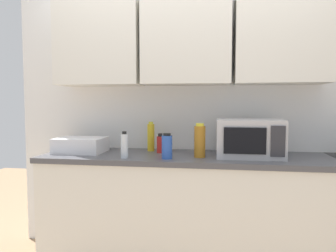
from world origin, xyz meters
name	(u,v)px	position (x,y,z in m)	size (l,w,h in m)	color
wall_back_with_cabinets	(188,71)	(0.00, -0.07, 1.57)	(3.08, 0.38, 2.60)	white
counter_run	(184,211)	(0.00, -0.30, 0.45)	(2.21, 0.63, 0.90)	white
microwave	(249,138)	(0.49, -0.31, 1.04)	(0.48, 0.37, 0.28)	#B7B7BC
dish_rack	(81,145)	(-0.85, -0.30, 0.96)	(0.38, 0.30, 0.12)	silver
bottle_clear_tall	(124,146)	(-0.42, -0.51, 0.99)	(0.05, 0.05, 0.20)	silver
bottle_amber_vinegar	(200,141)	(0.12, -0.39, 1.02)	(0.08, 0.08, 0.25)	#AD701E
bottle_red_sauce	(160,144)	(-0.21, -0.23, 0.97)	(0.06, 0.06, 0.16)	red
bottle_blue_cleaner	(167,147)	(-0.11, -0.49, 0.99)	(0.08, 0.08, 0.18)	#2D56B7
bottle_yellow_mustard	(151,137)	(-0.30, -0.14, 1.02)	(0.06, 0.06, 0.25)	gold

